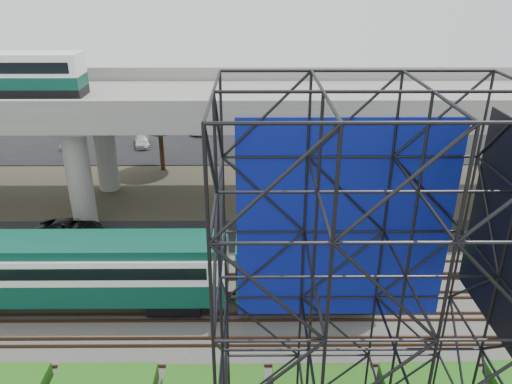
{
  "coord_description": "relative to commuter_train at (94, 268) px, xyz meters",
  "views": [
    {
      "loc": [
        2.8,
        -21.47,
        18.09
      ],
      "look_at": [
        2.98,
        6.0,
        5.69
      ],
      "focal_mm": 35.0,
      "sensor_mm": 36.0,
      "label": 1
    }
  ],
  "objects": [
    {
      "name": "ground",
      "position": [
        6.01,
        -2.0,
        -2.88
      ],
      "size": [
        140.0,
        140.0,
        0.0
      ],
      "primitive_type": "plane",
      "color": "#474233",
      "rests_on": "ground"
    },
    {
      "name": "ballast_bed",
      "position": [
        6.01,
        0.0,
        -2.78
      ],
      "size": [
        90.0,
        12.0,
        0.2
      ],
      "primitive_type": "cube",
      "color": "slate",
      "rests_on": "ground"
    },
    {
      "name": "service_road",
      "position": [
        6.01,
        8.5,
        -2.84
      ],
      "size": [
        90.0,
        5.0,
        0.08
      ],
      "primitive_type": "cube",
      "color": "black",
      "rests_on": "ground"
    },
    {
      "name": "parking_lot",
      "position": [
        6.01,
        32.0,
        -2.84
      ],
      "size": [
        90.0,
        18.0,
        0.08
      ],
      "primitive_type": "cube",
      "color": "black",
      "rests_on": "ground"
    },
    {
      "name": "harbor_water",
      "position": [
        6.01,
        54.0,
        -2.87
      ],
      "size": [
        140.0,
        40.0,
        0.03
      ],
      "primitive_type": "cube",
      "color": "#3F5867",
      "rests_on": "ground"
    },
    {
      "name": "rail_tracks",
      "position": [
        6.01,
        -0.0,
        -2.6
      ],
      "size": [
        90.0,
        9.52,
        0.16
      ],
      "color": "#472D1E",
      "rests_on": "ballast_bed"
    },
    {
      "name": "commuter_train",
      "position": [
        0.0,
        0.0,
        0.0
      ],
      "size": [
        29.3,
        3.06,
        4.3
      ],
      "color": "black",
      "rests_on": "rail_tracks"
    },
    {
      "name": "overpass",
      "position": [
        4.85,
        14.0,
        5.33
      ],
      "size": [
        80.0,
        12.0,
        12.4
      ],
      "color": "#9E9B93",
      "rests_on": "ground"
    },
    {
      "name": "scaffold_tower",
      "position": [
        12.25,
        -9.98,
        4.59
      ],
      "size": [
        9.36,
        6.36,
        15.0
      ],
      "color": "black",
      "rests_on": "ground"
    },
    {
      "name": "trees",
      "position": [
        1.34,
        14.17,
        2.69
      ],
      "size": [
        40.94,
        16.94,
        7.69
      ],
      "color": "#382314",
      "rests_on": "ground"
    },
    {
      "name": "suv",
      "position": [
        -4.49,
        8.45,
        -2.14
      ],
      "size": [
        4.88,
        2.4,
        1.33
      ],
      "primitive_type": "imported",
      "rotation": [
        0.0,
        0.0,
        1.53
      ],
      "color": "black",
      "rests_on": "service_road"
    },
    {
      "name": "parked_cars",
      "position": [
        5.85,
        31.77,
        -2.2
      ],
      "size": [
        38.14,
        9.47,
        1.3
      ],
      "color": "white",
      "rests_on": "parking_lot"
    }
  ]
}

